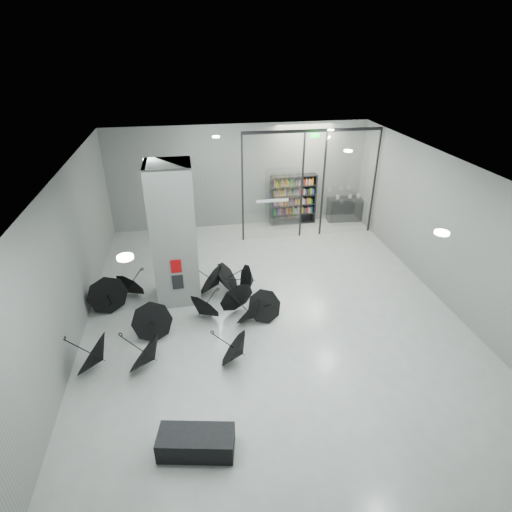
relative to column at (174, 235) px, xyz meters
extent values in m
plane|color=gray|center=(2.50, -2.00, -2.00)|extent=(14.00, 14.00, 0.00)
cube|color=gray|center=(2.50, -2.00, 2.00)|extent=(10.00, 14.00, 0.02)
cube|color=slate|center=(2.50, 5.00, 0.00)|extent=(10.00, 0.02, 4.00)
cube|color=slate|center=(-2.50, -2.00, 0.00)|extent=(0.02, 14.00, 4.00)
cube|color=slate|center=(7.50, -2.00, 0.00)|extent=(0.02, 14.00, 4.00)
cube|color=slate|center=(0.00, 0.00, 0.00)|extent=(1.20, 1.20, 4.00)
cube|color=#A50A07|center=(0.00, -0.62, -0.65)|extent=(0.28, 0.04, 0.38)
cube|color=black|center=(0.00, -0.62, -1.15)|extent=(0.30, 0.03, 0.42)
cube|color=#0CE533|center=(4.90, 3.30, 1.82)|extent=(0.30, 0.06, 0.15)
cube|color=silver|center=(3.50, 3.50, 0.00)|extent=(2.20, 0.02, 3.95)
cube|color=silver|center=(6.40, 3.50, 0.00)|extent=(2.00, 0.02, 3.95)
cube|color=black|center=(2.40, 3.50, 0.00)|extent=(0.06, 0.06, 4.00)
cube|color=black|center=(4.60, 3.50, 0.00)|extent=(0.06, 0.06, 4.00)
cube|color=black|center=(5.40, 3.50, 0.00)|extent=(0.06, 0.06, 4.00)
cube|color=black|center=(7.40, 3.50, 0.00)|extent=(0.06, 0.06, 4.00)
cube|color=black|center=(4.90, 3.50, 1.95)|extent=(5.00, 0.08, 0.10)
cube|color=black|center=(0.26, -5.32, -1.78)|extent=(1.48, 0.85, 0.45)
cube|color=black|center=(6.91, 4.71, -1.52)|extent=(1.63, 0.75, 0.95)
camera|label=1|loc=(0.47, -10.52, 4.78)|focal=29.01mm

